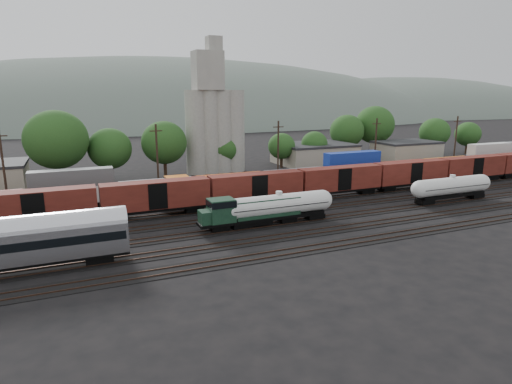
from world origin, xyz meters
name	(u,v)px	position (x,y,z in m)	size (l,w,h in m)	color
ground	(270,214)	(0.00, 0.00, 0.00)	(600.00, 600.00, 0.00)	black
tracks	(270,214)	(0.00, 0.00, 0.05)	(180.00, 33.20, 0.20)	black
green_locomotive	(248,211)	(-5.45, -5.00, 2.30)	(15.05, 2.66, 3.98)	black
tank_car_a	(279,206)	(-1.05, -5.00, 2.54)	(16.22, 2.90, 4.25)	silver
tank_car_b	(452,187)	(30.00, -5.00, 2.51)	(16.02, 2.87, 4.20)	silver
orange_locomotive	(205,188)	(-6.89, 10.00, 2.51)	(17.55, 2.92, 4.39)	black
boxcar_string	(300,183)	(7.64, 5.00, 3.12)	(153.60, 2.90, 4.20)	black
container_wall	(308,173)	(14.92, 15.00, 2.56)	(174.95, 2.60, 5.80)	black
grain_silo	(214,122)	(3.28, 36.00, 11.26)	(13.40, 5.00, 29.00)	#9B998E
industrial_sheds	(231,161)	(6.63, 35.25, 2.56)	(119.38, 17.26, 5.10)	#9E937F
tree_band	(197,139)	(-0.52, 36.97, 7.47)	(167.73, 23.26, 14.37)	black
utility_poles	(221,153)	(0.00, 22.00, 6.21)	(122.20, 0.36, 12.00)	black
distant_hills	(148,148)	(23.92, 260.00, -20.56)	(860.00, 286.00, 130.00)	#59665B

